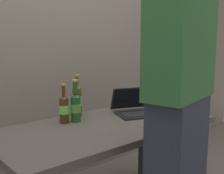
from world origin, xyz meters
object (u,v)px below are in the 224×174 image
person_figure (179,105)px  beer_bottle_amber (76,106)px  beer_bottle_brown (64,108)px  beer_bottle_dark (77,100)px  laptop (136,108)px

person_figure → beer_bottle_amber: bearing=96.1°
beer_bottle_brown → person_figure: size_ratio=0.15×
beer_bottle_dark → person_figure: size_ratio=0.17×
beer_bottle_brown → beer_bottle_amber: size_ratio=0.92×
beer_bottle_brown → person_figure: bearing=-78.6°
laptop → beer_bottle_amber: size_ratio=1.43×
beer_bottle_brown → beer_bottle_dark: 0.19m
beer_bottle_dark → person_figure: bearing=-90.0°
beer_bottle_dark → beer_bottle_amber: beer_bottle_dark is taller
beer_bottle_brown → beer_bottle_dark: (0.17, 0.09, 0.02)m
beer_bottle_brown → person_figure: (0.17, -0.83, 0.14)m
laptop → beer_bottle_brown: 0.59m
beer_bottle_amber → person_figure: size_ratio=0.16×
beer_bottle_brown → beer_bottle_amber: bearing=-14.9°
beer_bottle_dark → beer_bottle_amber: bearing=-128.3°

